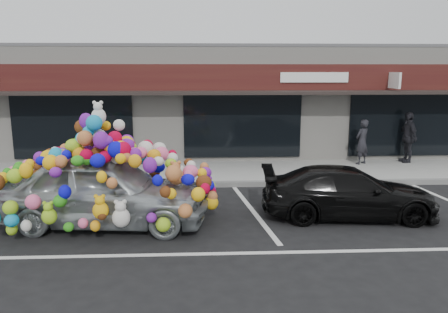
{
  "coord_description": "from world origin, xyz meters",
  "views": [
    {
      "loc": [
        1.6,
        -10.04,
        3.45
      ],
      "look_at": [
        2.14,
        1.4,
        1.14
      ],
      "focal_mm": 35.0,
      "sensor_mm": 36.0,
      "label": 1
    }
  ],
  "objects_px": {
    "toy_car": "(104,182)",
    "black_sedan": "(349,192)",
    "pedestrian_c": "(408,137)",
    "pedestrian_a": "(362,142)"
  },
  "relations": [
    {
      "from": "toy_car",
      "to": "black_sedan",
      "type": "relative_size",
      "value": 1.25
    },
    {
      "from": "toy_car",
      "to": "black_sedan",
      "type": "distance_m",
      "value": 5.65
    },
    {
      "from": "black_sedan",
      "to": "pedestrian_c",
      "type": "height_order",
      "value": "pedestrian_c"
    },
    {
      "from": "toy_car",
      "to": "pedestrian_a",
      "type": "distance_m",
      "value": 9.41
    },
    {
      "from": "toy_car",
      "to": "pedestrian_c",
      "type": "distance_m",
      "value": 11.01
    },
    {
      "from": "pedestrian_a",
      "to": "pedestrian_c",
      "type": "xyz_separation_m",
      "value": [
        1.74,
        0.25,
        0.11
      ]
    },
    {
      "from": "toy_car",
      "to": "black_sedan",
      "type": "height_order",
      "value": "toy_car"
    },
    {
      "from": "pedestrian_a",
      "to": "toy_car",
      "type": "bearing_deg",
      "value": 1.22
    },
    {
      "from": "toy_car",
      "to": "pedestrian_a",
      "type": "xyz_separation_m",
      "value": [
        7.76,
        5.32,
        -0.04
      ]
    },
    {
      "from": "toy_car",
      "to": "pedestrian_c",
      "type": "relative_size",
      "value": 2.83
    }
  ]
}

